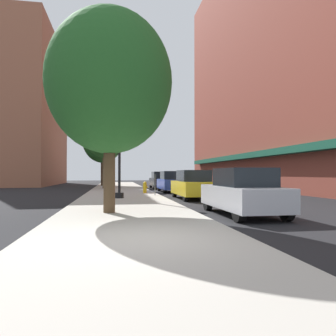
% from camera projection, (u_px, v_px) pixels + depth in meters
% --- Properties ---
extents(ground_plane, '(90.00, 90.00, 0.00)m').
position_uv_depth(ground_plane, '(172.00, 192.00, 24.98)').
color(ground_plane, black).
extents(sidewalk_slab, '(4.80, 50.00, 0.12)m').
position_uv_depth(sidewalk_slab, '(120.00, 191.00, 25.30)').
color(sidewalk_slab, '#A8A399').
rests_on(sidewalk_slab, ground).
extents(building_right_brick, '(6.80, 40.00, 26.61)m').
position_uv_depth(building_right_brick, '(275.00, 53.00, 30.99)').
color(building_right_brick, brown).
rests_on(building_right_brick, ground).
extents(building_far_background, '(6.80, 18.00, 19.42)m').
position_uv_depth(building_far_background, '(33.00, 111.00, 41.39)').
color(building_far_background, '#9E6047').
rests_on(building_far_background, ground).
extents(lamppost, '(0.48, 0.48, 5.90)m').
position_uv_depth(lamppost, '(119.00, 142.00, 17.47)').
color(lamppost, black).
rests_on(lamppost, sidewalk_slab).
extents(fire_hydrant, '(0.33, 0.26, 0.79)m').
position_uv_depth(fire_hydrant, '(145.00, 187.00, 21.99)').
color(fire_hydrant, gold).
rests_on(fire_hydrant, sidewalk_slab).
extents(parking_meter_near, '(0.14, 0.09, 1.31)m').
position_uv_depth(parking_meter_near, '(155.00, 182.00, 19.84)').
color(parking_meter_near, slate).
rests_on(parking_meter_near, sidewalk_slab).
extents(tree_near, '(4.51, 4.51, 7.74)m').
position_uv_depth(tree_near, '(103.00, 140.00, 35.56)').
color(tree_near, '#422D1E').
rests_on(tree_near, sidewalk_slab).
extents(tree_mid, '(4.36, 4.36, 7.05)m').
position_uv_depth(tree_mid, '(110.00, 82.00, 11.03)').
color(tree_mid, '#4C3823').
rests_on(tree_mid, sidewalk_slab).
extents(tree_far, '(3.77, 3.77, 7.12)m').
position_uv_depth(tree_far, '(105.00, 135.00, 29.06)').
color(tree_far, '#4C3823').
rests_on(tree_far, sidewalk_slab).
extents(car_silver, '(1.80, 4.30, 1.66)m').
position_uv_depth(car_silver, '(243.00, 192.00, 11.15)').
color(car_silver, black).
rests_on(car_silver, ground).
extents(car_yellow, '(1.80, 4.30, 1.66)m').
position_uv_depth(car_yellow, '(193.00, 185.00, 18.24)').
color(car_yellow, black).
rests_on(car_yellow, ground).
extents(car_blue, '(1.80, 4.30, 1.66)m').
position_uv_depth(car_blue, '(172.00, 182.00, 25.03)').
color(car_blue, black).
rests_on(car_blue, ground).
extents(car_black, '(1.80, 4.30, 1.66)m').
position_uv_depth(car_black, '(160.00, 180.00, 31.12)').
color(car_black, black).
rests_on(car_black, ground).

